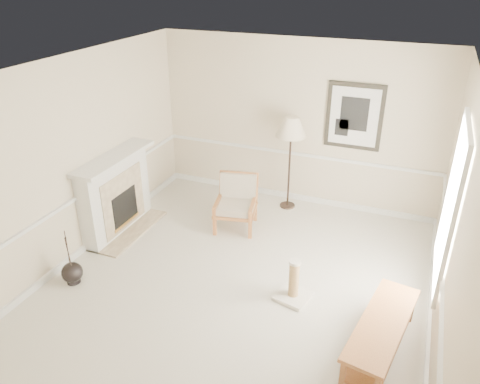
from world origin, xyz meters
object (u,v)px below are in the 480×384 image
(armchair, at_px, (237,200))
(scratching_post, at_px, (293,286))
(bench, at_px, (381,332))
(floor_vase, at_px, (72,273))
(floor_lamp, at_px, (291,129))

(armchair, distance_m, scratching_post, 2.06)
(armchair, bearing_deg, bench, -50.20)
(floor_vase, relative_size, scratching_post, 1.44)
(floor_vase, height_order, armchair, armchair)
(floor_lamp, relative_size, bench, 1.04)
(armchair, height_order, scratching_post, armchair)
(armchair, bearing_deg, scratching_post, -58.37)
(scratching_post, bearing_deg, armchair, 133.62)
(floor_vase, relative_size, floor_lamp, 0.51)
(floor_lamp, height_order, bench, floor_lamp)
(scratching_post, bearing_deg, floor_vase, -164.24)
(armchair, bearing_deg, floor_lamp, 45.31)
(armchair, distance_m, floor_lamp, 1.49)
(bench, xyz_separation_m, scratching_post, (-1.17, 0.55, -0.11))
(bench, bearing_deg, floor_vase, -176.21)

